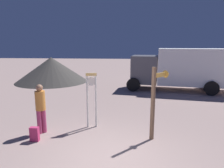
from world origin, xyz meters
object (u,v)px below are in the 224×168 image
Objects in this scene: arrow_sign at (158,91)px; box_truck_near at (183,68)px; person_near_clock at (41,106)px; backpack at (35,134)px; standing_clock at (92,95)px; dome_tent at (52,70)px.

box_truck_near is at bearing 70.33° from arrow_sign.
arrow_sign is at bearing 0.19° from person_near_clock.
person_near_clock is at bearing 92.20° from backpack.
arrow_sign is at bearing -16.12° from standing_clock.
person_near_clock is 10.56m from dome_tent.
arrow_sign is (2.36, -0.68, 0.37)m from standing_clock.
arrow_sign reaches higher than backpack.
box_truck_near is 1.18× the size of dome_tent.
standing_clock reaches higher than person_near_clock.
backpack is 0.07× the size of box_truck_near.
person_near_clock reaches higher than backpack.
box_truck_near reaches higher than dome_tent.
dome_tent is at bearing 109.13° from person_near_clock.
arrow_sign is 4.30m from backpack.
arrow_sign is 4.09m from person_near_clock.
arrow_sign reaches higher than person_near_clock.
dome_tent is (-7.50, 9.96, -0.58)m from arrow_sign.
arrow_sign is 5.09× the size of backpack.
arrow_sign reaches higher than standing_clock.
standing_clock is 2.49m from arrow_sign.
box_truck_near reaches higher than standing_clock.
standing_clock is 0.86× the size of arrow_sign.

